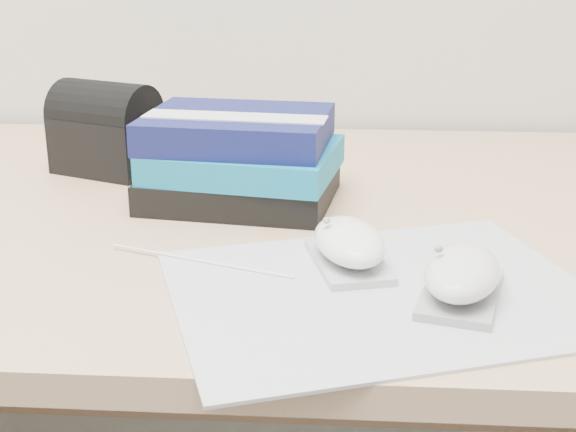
# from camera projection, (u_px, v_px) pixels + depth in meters

# --- Properties ---
(desk) EXTENTS (1.60, 0.80, 0.73)m
(desk) POSITION_uv_depth(u_px,v_px,m) (345.00, 354.00, 1.10)
(desk) COLOR tan
(desk) RESTS_ON ground
(mousepad) EXTENTS (0.45, 0.40, 0.00)m
(mousepad) POSITION_uv_depth(u_px,v_px,m) (381.00, 292.00, 0.73)
(mousepad) COLOR #9898A0
(mousepad) RESTS_ON desk
(mouse_rear) EXTENTS (0.09, 0.13, 0.05)m
(mouse_rear) POSITION_uv_depth(u_px,v_px,m) (349.00, 245.00, 0.78)
(mouse_rear) COLOR #B1B1B3
(mouse_rear) RESTS_ON mousepad
(mouse_front) EXTENTS (0.09, 0.13, 0.05)m
(mouse_front) POSITION_uv_depth(u_px,v_px,m) (462.00, 276.00, 0.70)
(mouse_front) COLOR gray
(mouse_front) RESTS_ON mousepad
(usb_cable) EXTENTS (0.19, 0.07, 0.00)m
(usb_cable) POSITION_uv_depth(u_px,v_px,m) (200.00, 261.00, 0.79)
(usb_cable) COLOR white
(usb_cable) RESTS_ON mousepad
(book_stack) EXTENTS (0.25, 0.21, 0.11)m
(book_stack) POSITION_uv_depth(u_px,v_px,m) (241.00, 158.00, 0.96)
(book_stack) COLOR black
(book_stack) RESTS_ON desk
(pouch) EXTENTS (0.16, 0.13, 0.12)m
(pouch) POSITION_uv_depth(u_px,v_px,m) (106.00, 128.00, 1.08)
(pouch) COLOR black
(pouch) RESTS_ON desk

